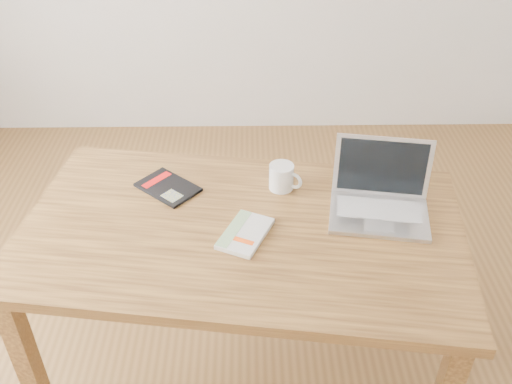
{
  "coord_description": "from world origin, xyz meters",
  "views": [
    {
      "loc": [
        0.01,
        -1.52,
        1.98
      ],
      "look_at": [
        0.03,
        0.03,
        0.85
      ],
      "focal_mm": 40.0,
      "sensor_mm": 36.0,
      "label": 1
    }
  ],
  "objects_px": {
    "desk": "(242,246)",
    "white_guidebook": "(245,234)",
    "laptop": "(380,198)",
    "black_guidebook": "(168,187)",
    "coffee_mug": "(282,177)"
  },
  "relations": [
    {
      "from": "black_guidebook",
      "to": "white_guidebook",
      "type": "bearing_deg",
      "value": -92.55
    },
    {
      "from": "desk",
      "to": "coffee_mug",
      "type": "xyz_separation_m",
      "value": [
        0.15,
        0.22,
        0.14
      ]
    },
    {
      "from": "white_guidebook",
      "to": "coffee_mug",
      "type": "xyz_separation_m",
      "value": [
        0.14,
        0.27,
        0.04
      ]
    },
    {
      "from": "black_guidebook",
      "to": "coffee_mug",
      "type": "bearing_deg",
      "value": -49.19
    },
    {
      "from": "white_guidebook",
      "to": "laptop",
      "type": "bearing_deg",
      "value": 40.63
    },
    {
      "from": "black_guidebook",
      "to": "coffee_mug",
      "type": "distance_m",
      "value": 0.43
    },
    {
      "from": "laptop",
      "to": "white_guidebook",
      "type": "bearing_deg",
      "value": -154.12
    },
    {
      "from": "desk",
      "to": "laptop",
      "type": "relative_size",
      "value": 4.27
    },
    {
      "from": "black_guidebook",
      "to": "coffee_mug",
      "type": "height_order",
      "value": "coffee_mug"
    },
    {
      "from": "white_guidebook",
      "to": "desk",
      "type": "bearing_deg",
      "value": 128.48
    },
    {
      "from": "desk",
      "to": "white_guidebook",
      "type": "height_order",
      "value": "white_guidebook"
    },
    {
      "from": "desk",
      "to": "black_guidebook",
      "type": "xyz_separation_m",
      "value": [
        -0.27,
        0.23,
        0.1
      ]
    },
    {
      "from": "white_guidebook",
      "to": "black_guidebook",
      "type": "relative_size",
      "value": 0.93
    },
    {
      "from": "desk",
      "to": "coffee_mug",
      "type": "distance_m",
      "value": 0.3
    },
    {
      "from": "desk",
      "to": "laptop",
      "type": "bearing_deg",
      "value": 18.48
    }
  ]
}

